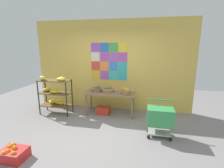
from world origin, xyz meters
The scene contains 10 objects.
ground centered at (0.00, 0.00, 0.00)m, with size 9.79×9.79×0.00m, color gray.
back_wall_with_art centered at (0.00, 1.93, 1.40)m, with size 5.01×0.07×2.80m.
banana_shelf_unit centered at (-1.57, 1.10, 0.64)m, with size 0.94×0.47×1.17m.
display_table centered at (0.08, 1.38, 0.58)m, with size 1.46×0.57×0.67m.
fruit_basket_left centered at (-0.01, 1.46, 0.73)m, with size 0.40×0.40×0.14m.
fruit_basket_centre centered at (0.56, 1.31, 0.76)m, with size 0.30×0.30×0.19m.
fruit_basket_back_left centered at (-0.34, 1.43, 0.75)m, with size 0.33×0.33×0.17m.
produce_crate_under_table centered at (-0.13, 1.35, 0.11)m, with size 0.39×0.29×0.21m, color red.
orange_crate_foreground centered at (-1.20, -0.99, 0.11)m, with size 0.46×0.36×0.25m.
shopping_cart centered at (1.44, 0.37, 0.47)m, with size 0.57×0.43×0.82m.
Camera 1 is at (1.10, -3.21, 2.02)m, focal length 26.62 mm.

